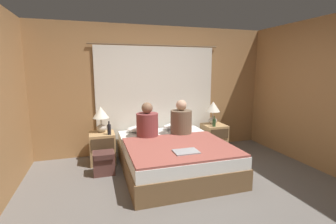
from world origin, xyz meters
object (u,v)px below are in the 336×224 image
person_left_in_bed (147,123)px  person_right_in_bed (181,121)px  bed (173,156)px  pillow_right (178,126)px  pillow_left (142,129)px  beer_bottle_on_right_stand (214,123)px  nightstand_left (103,148)px  lamp_right (213,109)px  nightstand_right (214,137)px  lamp_left (101,116)px  laptop_on_bed (186,152)px  beer_bottle_on_left_stand (109,129)px  backpack_on_floor (104,162)px

person_left_in_bed → person_right_in_bed: person_right_in_bed is taller
bed → person_right_in_bed: (0.28, 0.41, 0.50)m
person_right_in_bed → pillow_right: bearing=78.9°
pillow_left → beer_bottle_on_right_stand: size_ratio=2.87×
nightstand_left → lamp_right: (2.22, 0.07, 0.57)m
nightstand_left → nightstand_right: same height
person_left_in_bed → person_right_in_bed: 0.63m
lamp_left → pillow_right: size_ratio=0.79×
laptop_on_bed → beer_bottle_on_right_stand: bearing=47.8°
pillow_right → person_right_in_bed: 0.44m
bed → person_right_in_bed: bearing=55.4°
pillow_left → person_left_in_bed: size_ratio=0.95×
laptop_on_bed → pillow_right: bearing=75.0°
lamp_left → beer_bottle_on_left_stand: 0.32m
nightstand_right → backpack_on_floor: size_ratio=1.49×
lamp_right → beer_bottle_on_right_stand: lamp_right is taller
beer_bottle_on_left_stand → laptop_on_bed: size_ratio=0.68×
person_left_in_bed → laptop_on_bed: bearing=-72.1°
nightstand_right → beer_bottle_on_right_stand: (-0.08, -0.14, 0.35)m
pillow_left → lamp_left: bearing=-177.3°
bed → pillow_left: 0.93m
bed → person_left_in_bed: bearing=129.9°
person_left_in_bed → backpack_on_floor: (-0.77, -0.24, -0.52)m
laptop_on_bed → nightstand_left: bearing=130.2°
pillow_left → person_right_in_bed: bearing=-31.0°
nightstand_left → lamp_right: lamp_right is taller
beer_bottle_on_left_stand → person_left_in_bed: bearing=-12.0°
beer_bottle_on_right_stand → bed: bearing=-151.9°
pillow_right → person_left_in_bed: size_ratio=0.95×
laptop_on_bed → nightstand_right: bearing=49.0°
laptop_on_bed → beer_bottle_on_left_stand: bearing=130.2°
lamp_right → lamp_left: bearing=180.0°
beer_bottle_on_right_stand → beer_bottle_on_left_stand: bearing=-180.0°
nightstand_right → pillow_right: bearing=171.7°
pillow_right → backpack_on_floor: 1.64m
person_right_in_bed → laptop_on_bed: bearing=-106.5°
person_left_in_bed → person_right_in_bed: size_ratio=0.97×
pillow_right → laptop_on_bed: (-0.38, -1.40, -0.02)m
nightstand_left → beer_bottle_on_left_stand: 0.41m
backpack_on_floor → pillow_left: bearing=39.8°
lamp_right → person_left_in_bed: (-1.46, -0.35, -0.12)m
beer_bottle_on_left_stand → backpack_on_floor: size_ratio=0.64×
nightstand_left → person_left_in_bed: size_ratio=0.89×
beer_bottle_on_left_stand → laptop_on_bed: (0.97, -1.15, -0.12)m
lamp_right → beer_bottle_on_left_stand: size_ratio=1.97×
backpack_on_floor → nightstand_right: bearing=13.1°
pillow_left → person_left_in_bed: (0.02, -0.39, 0.19)m
lamp_right → laptop_on_bed: (-1.13, -1.37, -0.33)m
nightstand_right → laptop_on_bed: size_ratio=1.57×
backpack_on_floor → person_left_in_bed: bearing=17.3°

